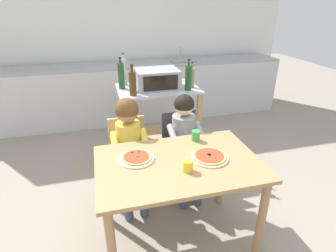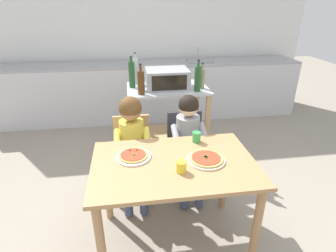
% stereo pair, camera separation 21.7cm
% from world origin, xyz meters
% --- Properties ---
extents(ground_plane, '(12.00, 12.00, 0.00)m').
position_xyz_m(ground_plane, '(0.00, 1.20, 0.00)').
color(ground_plane, gray).
extents(back_wall_tiled, '(5.46, 0.14, 2.70)m').
position_xyz_m(back_wall_tiled, '(-0.00, 3.06, 1.35)').
color(back_wall_tiled, white).
rests_on(back_wall_tiled, ground).
extents(kitchen_counter, '(4.91, 0.60, 1.10)m').
position_xyz_m(kitchen_counter, '(0.00, 2.65, 0.45)').
color(kitchen_counter, silver).
rests_on(kitchen_counter, ground).
extents(kitchen_island_cart, '(0.90, 0.58, 0.91)m').
position_xyz_m(kitchen_island_cart, '(0.14, 1.29, 0.60)').
color(kitchen_island_cart, '#B7BABF').
rests_on(kitchen_island_cart, ground).
extents(toaster_oven, '(0.47, 0.37, 0.21)m').
position_xyz_m(toaster_oven, '(0.14, 1.29, 1.01)').
color(toaster_oven, '#999BA0').
rests_on(toaster_oven, kitchen_island_cart).
extents(bottle_tall_green_wine, '(0.07, 0.07, 0.35)m').
position_xyz_m(bottle_tall_green_wine, '(-0.25, 1.36, 1.06)').
color(bottle_tall_green_wine, '#1E4723').
rests_on(bottle_tall_green_wine, kitchen_island_cart).
extents(bottle_brown_beer, '(0.07, 0.07, 0.34)m').
position_xyz_m(bottle_brown_beer, '(0.44, 1.12, 1.05)').
color(bottle_brown_beer, '#1E4723').
rests_on(bottle_brown_beer, kitchen_island_cart).
extents(bottle_slim_sauce, '(0.07, 0.07, 0.32)m').
position_xyz_m(bottle_slim_sauce, '(-0.16, 1.10, 1.04)').
color(bottle_slim_sauce, '#4C2D14').
rests_on(bottle_slim_sauce, kitchen_island_cart).
extents(bottle_squat_spirits, '(0.06, 0.06, 0.36)m').
position_xyz_m(bottle_squat_spirits, '(-0.20, 1.50, 1.06)').
color(bottle_squat_spirits, '#ADB7B2').
rests_on(bottle_squat_spirits, kitchen_island_cart).
extents(bottle_clear_vinegar, '(0.06, 0.06, 0.29)m').
position_xyz_m(bottle_clear_vinegar, '(0.51, 1.21, 1.02)').
color(bottle_clear_vinegar, olive).
rests_on(bottle_clear_vinegar, kitchen_island_cart).
extents(dining_table, '(1.18, 0.78, 0.75)m').
position_xyz_m(dining_table, '(0.00, 0.00, 0.63)').
color(dining_table, '#AD7F51').
rests_on(dining_table, ground).
extents(dining_chair_left, '(0.36, 0.36, 0.81)m').
position_xyz_m(dining_chair_left, '(-0.29, 0.65, 0.48)').
color(dining_chair_left, tan).
rests_on(dining_chair_left, ground).
extents(dining_chair_right, '(0.36, 0.36, 0.81)m').
position_xyz_m(dining_chair_right, '(0.23, 0.67, 0.48)').
color(dining_chair_right, '#333338').
rests_on(dining_chair_right, ground).
extents(child_in_yellow_shirt, '(0.32, 0.42, 1.04)m').
position_xyz_m(child_in_yellow_shirt, '(-0.29, 0.53, 0.68)').
color(child_in_yellow_shirt, '#424C6B').
rests_on(child_in_yellow_shirt, ground).
extents(child_in_grey_shirt, '(0.32, 0.42, 1.02)m').
position_xyz_m(child_in_grey_shirt, '(0.23, 0.55, 0.66)').
color(child_in_grey_shirt, '#424C6B').
rests_on(child_in_grey_shirt, ground).
extents(pizza_plate_white, '(0.26, 0.26, 0.03)m').
position_xyz_m(pizza_plate_white, '(-0.29, 0.11, 0.76)').
color(pizza_plate_white, white).
rests_on(pizza_plate_white, dining_table).
extents(pizza_plate_cream, '(0.28, 0.28, 0.03)m').
position_xyz_m(pizza_plate_cream, '(0.23, -0.01, 0.76)').
color(pizza_plate_cream, beige).
rests_on(pizza_plate_cream, dining_table).
extents(drinking_cup_green, '(0.07, 0.07, 0.09)m').
position_xyz_m(drinking_cup_green, '(0.23, 0.28, 0.79)').
color(drinking_cup_green, green).
rests_on(drinking_cup_green, dining_table).
extents(drinking_cup_yellow, '(0.07, 0.07, 0.08)m').
position_xyz_m(drinking_cup_yellow, '(0.03, -0.12, 0.79)').
color(drinking_cup_yellow, yellow).
rests_on(drinking_cup_yellow, dining_table).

